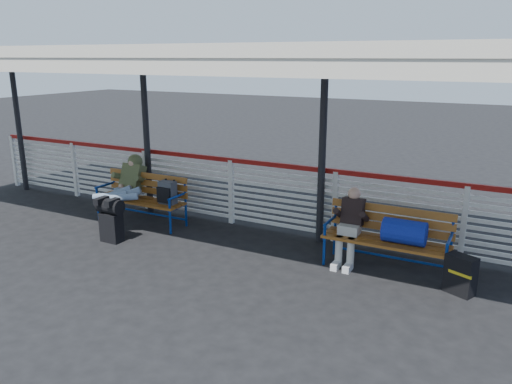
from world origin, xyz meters
The scene contains 9 objects.
ground centered at (0.00, 0.00, 0.00)m, with size 60.00×60.00×0.00m, color black.
fence centered at (0.00, 1.90, 0.66)m, with size 12.08×0.08×1.24m.
canopy centered at (0.00, 0.87, 3.04)m, with size 12.60×3.60×3.16m.
luggage_stack centered at (-1.29, 0.13, 0.41)m, with size 0.45×0.26×0.75m.
bench_left centered at (-1.33, 1.17, 0.58)m, with size 1.80×0.56×0.92m.
bench_right centered at (3.19, 1.12, 0.60)m, with size 1.80×0.56×0.92m.
traveler_man centered at (-1.64, 0.82, 0.68)m, with size 0.94×1.64×0.77m.
companion_person centered at (2.51, 1.11, 0.60)m, with size 0.32×0.66×1.15m.
suitcase_side centered at (4.11, 0.82, 0.26)m, with size 0.43×0.36×0.53m.
Camera 1 is at (4.54, -5.73, 3.02)m, focal length 35.00 mm.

